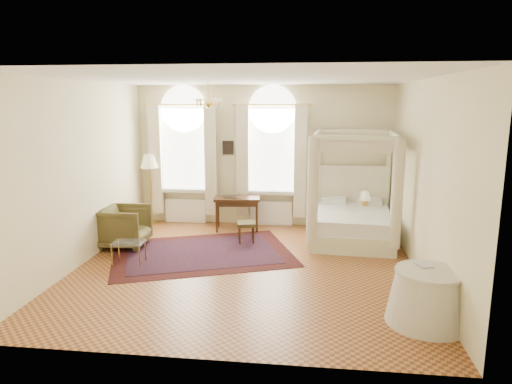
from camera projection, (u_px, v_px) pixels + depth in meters
The scene contains 18 objects.
ground at pixel (246, 267), 8.18m from camera, with size 6.00×6.00×0.00m, color #AB6831.
room_walls at pixel (246, 158), 7.79m from camera, with size 6.00×6.00×6.00m.
window_left at pixel (184, 162), 10.91m from camera, with size 1.62×0.27×3.29m.
window_right at pixel (272, 164), 10.66m from camera, with size 1.62×0.27×3.29m.
chandelier at pixel (208, 102), 8.88m from camera, with size 0.51×0.45×0.50m.
wall_pictures at pixel (267, 146), 10.69m from camera, with size 2.54×0.03×0.39m.
canopy_bed at pixel (352, 217), 9.64m from camera, with size 1.88×2.25×2.31m.
nightstand at pixel (363, 220), 10.28m from camera, with size 0.42×0.38×0.60m, color #361F0E.
nightstand_lamp at pixel (365, 196), 10.16m from camera, with size 0.25×0.25×0.37m.
writing_desk at pixel (237, 202), 10.43m from camera, with size 1.09×0.65×0.77m.
laptop at pixel (231, 197), 10.41m from camera, with size 0.36×0.23×0.03m, color black.
stool at pixel (246, 226), 9.57m from camera, with size 0.45×0.45×0.43m.
armchair at pixel (125, 227), 9.28m from camera, with size 0.90×0.93×0.84m, color #4A4120.
coffee_table at pixel (128, 244), 8.33m from camera, with size 0.61×0.44×0.40m.
floor_lamp at pixel (150, 165), 10.84m from camera, with size 0.43×0.43×1.69m.
oriental_rug at pixel (202, 253), 8.94m from camera, with size 4.03×3.47×0.01m.
side_table at pixel (428, 297), 6.08m from camera, with size 1.08×1.08×0.74m.
book at pixel (418, 265), 6.16m from camera, with size 0.18×0.24×0.02m, color black.
Camera 1 is at (1.10, -7.68, 2.93)m, focal length 32.00 mm.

